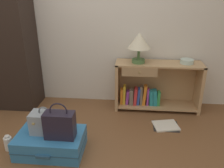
% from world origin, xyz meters
% --- Properties ---
extents(ground_plane, '(9.00, 9.00, 0.00)m').
position_xyz_m(ground_plane, '(0.00, 0.00, 0.00)').
color(ground_plane, brown).
extents(back_wall, '(6.40, 0.10, 2.60)m').
position_xyz_m(back_wall, '(0.00, 1.50, 1.30)').
color(back_wall, silver).
rests_on(back_wall, ground_plane).
extents(bookshelf, '(1.16, 0.35, 0.68)m').
position_xyz_m(bookshelf, '(0.87, 1.27, 0.33)').
color(bookshelf, tan).
rests_on(bookshelf, ground_plane).
extents(table_lamp, '(0.30, 0.30, 0.40)m').
position_xyz_m(table_lamp, '(0.65, 1.23, 0.95)').
color(table_lamp, '#4C7542').
rests_on(table_lamp, bookshelf).
extents(bowl, '(0.17, 0.17, 0.06)m').
position_xyz_m(bowl, '(1.29, 1.26, 0.70)').
color(bowl, silver).
rests_on(bowl, bookshelf).
extents(suitcase_large, '(0.69, 0.46, 0.22)m').
position_xyz_m(suitcase_large, '(-0.25, 0.18, 0.11)').
color(suitcase_large, teal).
rests_on(suitcase_large, ground_plane).
extents(train_case, '(0.28, 0.19, 0.29)m').
position_xyz_m(train_case, '(-0.30, 0.22, 0.33)').
color(train_case, '#8E99A3').
rests_on(train_case, suitcase_large).
extents(handbag, '(0.30, 0.15, 0.38)m').
position_xyz_m(handbag, '(-0.12, 0.15, 0.36)').
color(handbag, '#231E2D').
rests_on(handbag, suitcase_large).
extents(bottle, '(0.08, 0.08, 0.17)m').
position_xyz_m(bottle, '(-0.71, 0.17, 0.08)').
color(bottle, white).
rests_on(bottle, ground_plane).
extents(open_book_on_floor, '(0.34, 0.30, 0.02)m').
position_xyz_m(open_book_on_floor, '(1.01, 0.77, 0.01)').
color(open_book_on_floor, white).
rests_on(open_book_on_floor, ground_plane).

